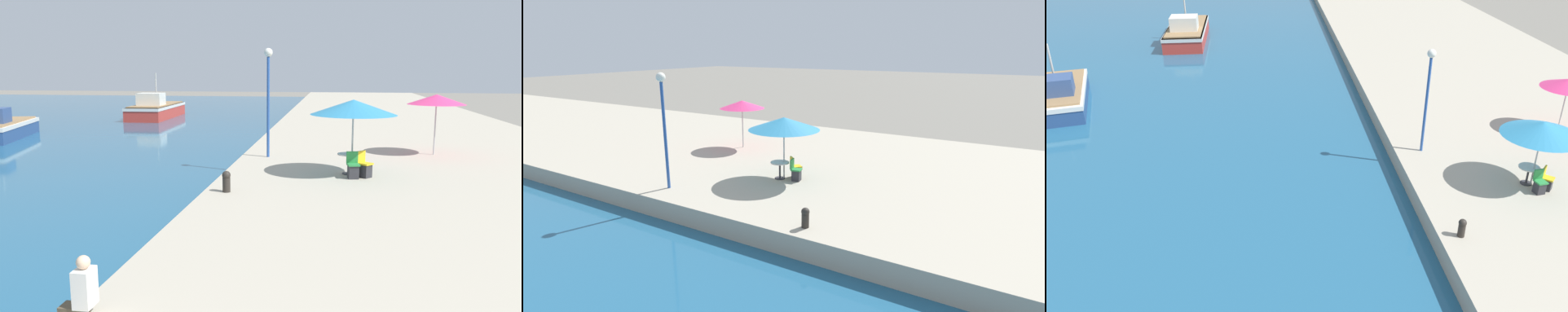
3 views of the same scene
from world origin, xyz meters
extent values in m
cube|color=#B2A893|center=(8.00, 37.00, 0.40)|extent=(16.00, 90.00, 0.80)
cube|color=navy|center=(-17.71, 28.31, 0.56)|extent=(4.74, 7.62, 1.03)
cube|color=silver|center=(-17.71, 28.31, 0.95)|extent=(4.81, 7.70, 0.25)
cube|color=#99754C|center=(-17.71, 28.31, 1.12)|extent=(4.36, 7.01, 0.10)
cube|color=#334C7F|center=(-17.38, 27.12, 1.64)|extent=(2.40, 2.06, 0.93)
cylinder|color=#B7B2A8|center=(-17.71, 28.31, 2.42)|extent=(0.12, 0.12, 2.48)
cube|color=red|center=(-12.43, 43.54, 0.63)|extent=(3.49, 9.31, 1.19)
cube|color=silver|center=(-12.43, 43.54, 1.10)|extent=(3.56, 9.40, 0.25)
cube|color=#99754C|center=(-12.43, 43.54, 1.28)|extent=(3.21, 8.56, 0.10)
cube|color=silver|center=(-12.36, 41.94, 1.86)|extent=(2.23, 2.12, 1.07)
cylinder|color=#B7B2A8|center=(-12.43, 43.54, 2.75)|extent=(0.12, 0.12, 2.85)
cylinder|color=#B7B7B7|center=(4.58, 16.05, 1.94)|extent=(0.06, 0.06, 2.29)
cone|color=teal|center=(4.58, 16.05, 3.20)|extent=(3.00, 3.00, 0.53)
cylinder|color=#B7B7B7|center=(8.28, 20.98, 1.97)|extent=(0.06, 0.06, 2.35)
cylinder|color=#333338|center=(4.47, 16.19, 0.82)|extent=(0.44, 0.44, 0.04)
cylinder|color=#333338|center=(4.47, 16.19, 1.15)|extent=(0.08, 0.08, 0.70)
cylinder|color=beige|center=(4.47, 16.19, 1.52)|extent=(0.80, 0.80, 0.04)
cube|color=#2D2D33|center=(5.03, 15.70, 1.02)|extent=(0.48, 0.48, 0.45)
cube|color=gold|center=(5.03, 15.70, 1.28)|extent=(0.56, 0.56, 0.06)
cube|color=gold|center=(4.88, 15.83, 1.51)|extent=(0.31, 0.34, 0.40)
cube|color=#2D2D33|center=(4.61, 15.46, 1.02)|extent=(0.40, 0.40, 0.45)
cube|color=#2D8E42|center=(4.61, 15.46, 1.28)|extent=(0.47, 0.47, 0.06)
cube|color=#2D8E42|center=(4.57, 15.65, 1.51)|extent=(0.40, 0.13, 0.40)
cylinder|color=#2D2823|center=(0.73, 12.95, 1.02)|extent=(0.24, 0.24, 0.45)
sphere|color=#2D2823|center=(0.73, 12.95, 1.32)|extent=(0.26, 0.26, 0.26)
cylinder|color=#28519E|center=(1.17, 19.39, 2.90)|extent=(0.12, 0.12, 4.20)
sphere|color=white|center=(1.17, 19.39, 5.18)|extent=(0.36, 0.36, 0.36)
camera|label=1|loc=(3.92, -1.83, 4.49)|focal=35.00mm
camera|label=2|loc=(-9.66, 7.45, 6.27)|focal=28.00mm
camera|label=3|loc=(-5.31, -0.46, 10.69)|focal=35.00mm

